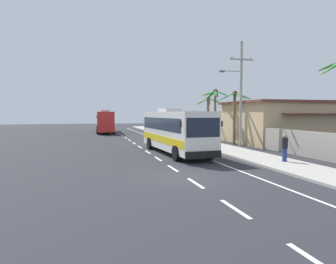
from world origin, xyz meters
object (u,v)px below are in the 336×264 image
Objects in this scene: utility_pole_mid at (240,92)px; palm_second at (208,109)px; pedestrian_near_kerb at (285,147)px; palm_nearest at (215,101)px; motorcycle_beside_bus at (166,136)px; pedestrian_far_walk at (202,134)px; palm_third at (235,105)px; coach_bus_foreground at (175,130)px; pedestrian_midwalk at (193,131)px; coach_bus_far_lane at (105,121)px; roadside_building at (291,122)px.

utility_pole_mid is 1.82× the size of palm_second.
palm_nearest reaches higher than pedestrian_near_kerb.
motorcycle_beside_bus is 4.84m from pedestrian_far_walk.
palm_second is (2.68, 18.71, 2.64)m from pedestrian_near_kerb.
palm_second is 0.96× the size of palm_third.
coach_bus_foreground is 6.34× the size of pedestrian_far_walk.
utility_pole_mid is 1.75× the size of palm_third.
utility_pole_mid reaches higher than pedestrian_midwalk.
coach_bus_foreground is at bearing -131.45° from palm_nearest.
utility_pole_mid reaches higher than palm_nearest.
coach_bus_far_lane is 25.21m from palm_third.
motorcycle_beside_bus is 1.16× the size of pedestrian_far_walk.
pedestrian_far_walk is at bearing -117.44° from palm_second.
motorcycle_beside_bus is 7.18m from palm_second.
pedestrian_far_walk is 4.50m from palm_nearest.
motorcycle_beside_bus is 0.37× the size of palm_second.
pedestrian_near_kerb is at bearing -128.80° from roadside_building.
pedestrian_near_kerb is at bearing -99.38° from utility_pole_mid.
coach_bus_foreground reaches higher than pedestrian_far_walk.
roadside_building reaches higher than motorcycle_beside_bus.
palm_third reaches higher than motorcycle_beside_bus.
palm_nearest is (2.20, 1.84, 3.47)m from pedestrian_far_walk.
palm_second is at bearing 76.65° from palm_nearest.
utility_pole_mid reaches higher than roadside_building.
roadside_building is (8.74, -6.68, 1.19)m from pedestrian_midwalk.
palm_nearest is (10.88, -19.32, 2.57)m from coach_bus_far_lane.
palm_nearest reaches higher than roadside_building.
pedestrian_far_walk is at bearing 174.74° from roadside_building.
palm_second is (6.08, 2.34, 3.03)m from motorcycle_beside_bus.
palm_nearest is at bearing 106.60° from palm_third.
pedestrian_near_kerb reaches higher than pedestrian_far_walk.
pedestrian_midwalk is 5.88m from pedestrian_far_walk.
utility_pole_mid reaches higher than palm_second.
roadside_building is (14.59, 5.09, 0.36)m from coach_bus_foreground.
motorcycle_beside_bus is at bearing -8.17° from pedestrian_near_kerb.
coach_bus_foreground is 7.69m from pedestrian_far_walk.
pedestrian_far_walk is 0.31× the size of palm_third.
palm_second is 0.40× the size of roadside_building.
palm_nearest is 4.60m from palm_second.
palm_nearest is at bearing 138.55° from pedestrian_midwalk.
palm_nearest is at bearing -26.42° from pedestrian_near_kerb.
pedestrian_midwalk is at bearing 142.62° from roadside_building.
palm_third is 0.42× the size of roadside_building.
coach_bus_foreground is 0.82× the size of roadside_building.
pedestrian_near_kerb is 18.24m from pedestrian_midwalk.
pedestrian_near_kerb is 1.02× the size of pedestrian_far_walk.
motorcycle_beside_bus is at bearing 157.71° from palm_nearest.
coach_bus_far_lane is 2.04× the size of palm_nearest.
motorcycle_beside_bus is 10.40m from utility_pole_mid.
utility_pole_mid is 1.63× the size of palm_nearest.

